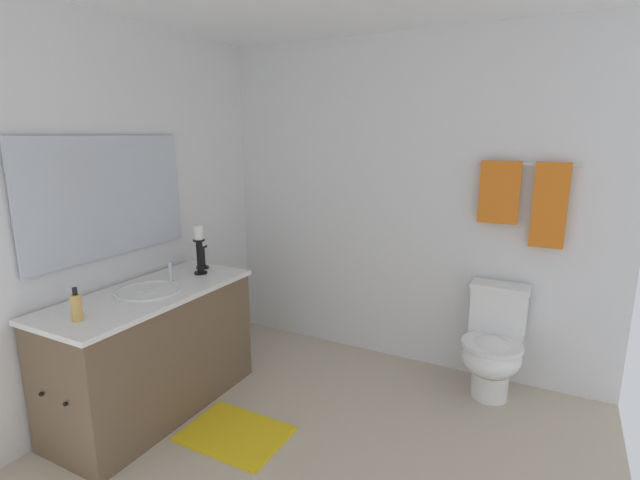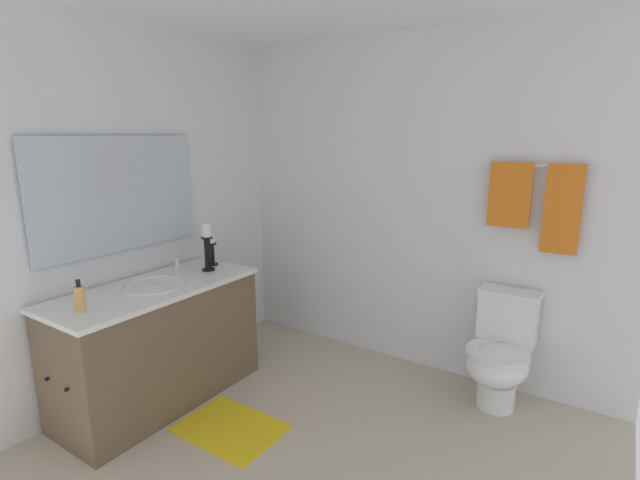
# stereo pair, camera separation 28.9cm
# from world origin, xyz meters

# --- Properties ---
(floor) EXTENTS (3.00, 2.81, 0.02)m
(floor) POSITION_xyz_m (0.00, 0.00, -0.01)
(floor) COLOR beige
(floor) RESTS_ON ground
(wall_back) EXTENTS (3.00, 0.04, 2.45)m
(wall_back) POSITION_xyz_m (0.00, 1.40, 1.23)
(wall_back) COLOR white
(wall_back) RESTS_ON ground
(wall_left) EXTENTS (0.04, 2.81, 2.45)m
(wall_left) POSITION_xyz_m (-1.50, 0.00, 1.23)
(wall_left) COLOR white
(wall_left) RESTS_ON ground
(vanity_cabinet) EXTENTS (0.58, 1.35, 0.80)m
(vanity_cabinet) POSITION_xyz_m (-1.17, -0.04, 0.40)
(vanity_cabinet) COLOR brown
(vanity_cabinet) RESTS_ON ground
(sink_basin) EXTENTS (0.40, 0.40, 0.24)m
(sink_basin) POSITION_xyz_m (-1.17, -0.03, 0.76)
(sink_basin) COLOR white
(sink_basin) RESTS_ON vanity_cabinet
(mirror) EXTENTS (0.02, 1.16, 0.74)m
(mirror) POSITION_xyz_m (-1.45, -0.04, 1.37)
(mirror) COLOR silver
(candle_holder_tall) EXTENTS (0.09, 0.09, 0.23)m
(candle_holder_tall) POSITION_xyz_m (-1.23, 0.52, 0.92)
(candle_holder_tall) COLOR black
(candle_holder_tall) RESTS_ON vanity_cabinet
(candle_holder_short) EXTENTS (0.09, 0.09, 0.34)m
(candle_holder_short) POSITION_xyz_m (-1.15, 0.41, 0.98)
(candle_holder_short) COLOR black
(candle_holder_short) RESTS_ON vanity_cabinet
(soap_bottle) EXTENTS (0.06, 0.06, 0.18)m
(soap_bottle) POSITION_xyz_m (-1.14, -0.54, 0.87)
(soap_bottle) COLOR #E5B259
(soap_bottle) RESTS_ON vanity_cabinet
(toilet) EXTENTS (0.39, 0.54, 0.75)m
(toilet) POSITION_xyz_m (0.72, 1.12, 0.37)
(toilet) COLOR white
(toilet) RESTS_ON ground
(towel_bar) EXTENTS (0.62, 0.02, 0.02)m
(towel_bar) POSITION_xyz_m (0.81, 1.34, 1.55)
(towel_bar) COLOR silver
(towel_near_vanity) EXTENTS (0.26, 0.03, 0.42)m
(towel_near_vanity) POSITION_xyz_m (0.66, 1.33, 1.37)
(towel_near_vanity) COLOR orange
(towel_near_vanity) RESTS_ON towel_bar
(towel_center) EXTENTS (0.21, 0.03, 0.55)m
(towel_center) POSITION_xyz_m (0.97, 1.33, 1.30)
(towel_center) COLOR orange
(towel_center) RESTS_ON towel_bar
(bath_mat) EXTENTS (0.60, 0.44, 0.02)m
(bath_mat) POSITION_xyz_m (-0.55, -0.04, 0.01)
(bath_mat) COLOR yellow
(bath_mat) RESTS_ON ground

